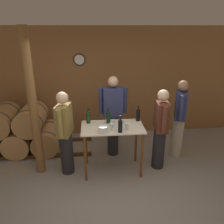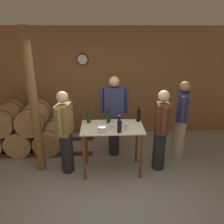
{
  "view_description": "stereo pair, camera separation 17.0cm",
  "coord_description": "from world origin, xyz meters",
  "px_view_note": "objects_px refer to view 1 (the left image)",
  "views": [
    {
      "loc": [
        -0.35,
        -2.89,
        2.66
      ],
      "look_at": [
        -0.01,
        0.84,
        1.2
      ],
      "focal_mm": 35.0,
      "sensor_mm": 36.0,
      "label": 1
    },
    {
      "loc": [
        -0.18,
        -2.9,
        2.66
      ],
      "look_at": [
        -0.01,
        0.84,
        1.2
      ],
      "focal_mm": 35.0,
      "sensor_mm": 36.0,
      "label": 2
    }
  ],
  "objects_px": {
    "person_host": "(113,115)",
    "wine_glass_near_center": "(113,122)",
    "wine_bottle_center": "(120,126)",
    "person_visitor_bearded": "(179,118)",
    "wooden_post": "(33,107)",
    "ice_bucket": "(103,130)",
    "wine_bottle_far_left": "(88,117)",
    "wine_bottle_right": "(138,115)",
    "wine_glass_near_right": "(122,122)",
    "wine_glass_near_left": "(111,125)",
    "wine_bottle_left": "(108,117)",
    "wine_glass_far_side": "(127,125)",
    "person_visitor_near_door": "(160,128)",
    "person_visitor_with_scarf": "(65,132)"
  },
  "relations": [
    {
      "from": "wine_glass_near_center",
      "to": "person_host",
      "type": "distance_m",
      "value": 0.65
    },
    {
      "from": "wine_bottle_center",
      "to": "wine_glass_far_side",
      "type": "xyz_separation_m",
      "value": [
        0.13,
        0.08,
        -0.03
      ]
    },
    {
      "from": "wine_bottle_center",
      "to": "person_visitor_bearded",
      "type": "distance_m",
      "value": 1.48
    },
    {
      "from": "wine_bottle_right",
      "to": "ice_bucket",
      "type": "relative_size",
      "value": 2.06
    },
    {
      "from": "wooden_post",
      "to": "wine_bottle_left",
      "type": "relative_size",
      "value": 9.06
    },
    {
      "from": "wine_bottle_left",
      "to": "wine_glass_far_side",
      "type": "height_order",
      "value": "wine_bottle_left"
    },
    {
      "from": "wine_glass_near_left",
      "to": "person_visitor_bearded",
      "type": "height_order",
      "value": "person_visitor_bearded"
    },
    {
      "from": "wine_bottle_right",
      "to": "ice_bucket",
      "type": "bearing_deg",
      "value": -146.92
    },
    {
      "from": "wooden_post",
      "to": "person_visitor_with_scarf",
      "type": "xyz_separation_m",
      "value": [
        0.53,
        -0.08,
        -0.49
      ]
    },
    {
      "from": "wine_bottle_center",
      "to": "wine_glass_near_left",
      "type": "relative_size",
      "value": 2.34
    },
    {
      "from": "wooden_post",
      "to": "person_visitor_with_scarf",
      "type": "relative_size",
      "value": 1.66
    },
    {
      "from": "ice_bucket",
      "to": "person_visitor_bearded",
      "type": "relative_size",
      "value": 0.09
    },
    {
      "from": "wine_bottle_far_left",
      "to": "wine_bottle_center",
      "type": "distance_m",
      "value": 0.71
    },
    {
      "from": "person_host",
      "to": "wine_glass_near_center",
      "type": "bearing_deg",
      "value": -95.68
    },
    {
      "from": "wine_bottle_far_left",
      "to": "wine_glass_near_center",
      "type": "distance_m",
      "value": 0.5
    },
    {
      "from": "wine_bottle_left",
      "to": "wine_glass_near_center",
      "type": "bearing_deg",
      "value": -70.77
    },
    {
      "from": "person_host",
      "to": "wine_glass_near_left",
      "type": "bearing_deg",
      "value": -97.61
    },
    {
      "from": "wine_glass_near_center",
      "to": "wooden_post",
      "type": "bearing_deg",
      "value": 174.83
    },
    {
      "from": "person_host",
      "to": "person_visitor_bearded",
      "type": "bearing_deg",
      "value": -8.49
    },
    {
      "from": "wine_bottle_left",
      "to": "wine_glass_far_side",
      "type": "xyz_separation_m",
      "value": [
        0.3,
        -0.33,
        -0.03
      ]
    },
    {
      "from": "wine_bottle_left",
      "to": "person_host",
      "type": "relative_size",
      "value": 0.17
    },
    {
      "from": "wine_bottle_far_left",
      "to": "wine_bottle_left",
      "type": "height_order",
      "value": "wine_bottle_left"
    },
    {
      "from": "wine_bottle_center",
      "to": "person_visitor_bearded",
      "type": "relative_size",
      "value": 0.18
    },
    {
      "from": "wine_glass_near_right",
      "to": "wine_glass_near_center",
      "type": "bearing_deg",
      "value": 172.82
    },
    {
      "from": "wine_bottle_right",
      "to": "person_visitor_near_door",
      "type": "height_order",
      "value": "person_visitor_near_door"
    },
    {
      "from": "wooden_post",
      "to": "person_host",
      "type": "xyz_separation_m",
      "value": [
        1.47,
        0.5,
        -0.42
      ]
    },
    {
      "from": "wine_bottle_far_left",
      "to": "wine_bottle_right",
      "type": "distance_m",
      "value": 0.96
    },
    {
      "from": "wine_bottle_left",
      "to": "person_visitor_bearded",
      "type": "relative_size",
      "value": 0.18
    },
    {
      "from": "wine_bottle_right",
      "to": "wine_glass_near_center",
      "type": "xyz_separation_m",
      "value": [
        -0.52,
        -0.25,
        -0.01
      ]
    },
    {
      "from": "wooden_post",
      "to": "person_host",
      "type": "bearing_deg",
      "value": 18.97
    },
    {
      "from": "wine_bottle_far_left",
      "to": "wine_bottle_left",
      "type": "relative_size",
      "value": 0.99
    },
    {
      "from": "wine_bottle_far_left",
      "to": "person_visitor_bearded",
      "type": "distance_m",
      "value": 1.89
    },
    {
      "from": "ice_bucket",
      "to": "wine_bottle_center",
      "type": "bearing_deg",
      "value": -0.39
    },
    {
      "from": "wine_glass_far_side",
      "to": "wine_glass_near_right",
      "type": "bearing_deg",
      "value": 120.92
    },
    {
      "from": "wine_bottle_center",
      "to": "person_visitor_with_scarf",
      "type": "xyz_separation_m",
      "value": [
        -0.98,
        0.25,
        -0.21
      ]
    },
    {
      "from": "ice_bucket",
      "to": "person_host",
      "type": "distance_m",
      "value": 0.88
    },
    {
      "from": "wine_bottle_center",
      "to": "person_host",
      "type": "distance_m",
      "value": 0.85
    },
    {
      "from": "wine_bottle_far_left",
      "to": "person_visitor_bearded",
      "type": "xyz_separation_m",
      "value": [
        1.87,
        0.2,
        -0.17
      ]
    },
    {
      "from": "wine_bottle_center",
      "to": "person_host",
      "type": "bearing_deg",
      "value": 93.13
    },
    {
      "from": "wine_bottle_center",
      "to": "person_visitor_near_door",
      "type": "relative_size",
      "value": 0.19
    },
    {
      "from": "wine_bottle_center",
      "to": "wine_glass_near_center",
      "type": "bearing_deg",
      "value": 117.64
    },
    {
      "from": "wine_glass_near_right",
      "to": "wine_glass_near_left",
      "type": "bearing_deg",
      "value": -154.89
    },
    {
      "from": "wooden_post",
      "to": "ice_bucket",
      "type": "relative_size",
      "value": 18.07
    },
    {
      "from": "wine_bottle_left",
      "to": "person_host",
      "type": "height_order",
      "value": "person_host"
    },
    {
      "from": "wine_bottle_right",
      "to": "person_visitor_near_door",
      "type": "bearing_deg",
      "value": -25.73
    },
    {
      "from": "wine_glass_near_right",
      "to": "person_visitor_bearded",
      "type": "relative_size",
      "value": 0.08
    },
    {
      "from": "wine_bottle_left",
      "to": "person_visitor_near_door",
      "type": "bearing_deg",
      "value": -7.87
    },
    {
      "from": "wine_bottle_center",
      "to": "wooden_post",
      "type": "bearing_deg",
      "value": 167.53
    },
    {
      "from": "wine_bottle_right",
      "to": "wine_glass_near_right",
      "type": "height_order",
      "value": "wine_bottle_right"
    },
    {
      "from": "wooden_post",
      "to": "wine_bottle_far_left",
      "type": "height_order",
      "value": "wooden_post"
    }
  ]
}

